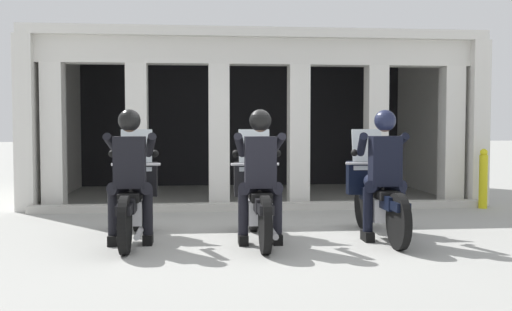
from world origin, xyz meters
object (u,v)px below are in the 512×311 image
(motorcycle_center, at_px, (258,199))
(motorcycle_right, at_px, (377,197))
(police_officer_center, at_px, (260,165))
(bollard_kerbside, at_px, (483,179))
(motorcycle_left, at_px, (133,199))
(police_officer_right, at_px, (384,163))
(police_officer_left, at_px, (130,165))

(motorcycle_center, xyz_separation_m, motorcycle_right, (1.51, 0.06, 0.00))
(police_officer_center, bearing_deg, bollard_kerbside, 47.44)
(motorcycle_left, distance_m, police_officer_right, 3.08)
(motorcycle_right, bearing_deg, police_officer_left, -160.49)
(bollard_kerbside, bearing_deg, motorcycle_right, -138.35)
(police_officer_center, height_order, motorcycle_right, police_officer_center)
(motorcycle_center, bearing_deg, motorcycle_right, 17.18)
(motorcycle_left, height_order, police_officer_center, police_officer_center)
(motorcycle_left, xyz_separation_m, police_officer_left, (-0.00, -0.28, 0.44))
(police_officer_center, bearing_deg, motorcycle_left, 179.67)
(motorcycle_center, distance_m, bollard_kerbside, 4.66)
(motorcycle_center, distance_m, police_officer_center, 0.52)
(motorcycle_left, xyz_separation_m, motorcycle_right, (3.03, -0.06, 0.00))
(bollard_kerbside, bearing_deg, police_officer_left, -156.00)
(police_officer_left, xyz_separation_m, bollard_kerbside, (5.56, 2.48, -0.44))
(motorcycle_left, height_order, bollard_kerbside, motorcycle_left)
(police_officer_left, bearing_deg, police_officer_right, 7.31)
(motorcycle_center, distance_m, police_officer_right, 1.59)
(police_officer_left, bearing_deg, bollard_kerbside, 32.42)
(motorcycle_right, relative_size, bollard_kerbside, 2.03)
(police_officer_center, height_order, bollard_kerbside, police_officer_center)
(motorcycle_left, height_order, motorcycle_center, same)
(motorcycle_left, height_order, police_officer_left, police_officer_left)
(motorcycle_left, bearing_deg, bollard_kerbside, 29.94)
(motorcycle_left, relative_size, police_officer_right, 1.29)
(motorcycle_center, bearing_deg, bollard_kerbside, 44.52)
(motorcycle_center, bearing_deg, police_officer_center, -75.53)
(police_officer_right, bearing_deg, police_officer_left, -165.85)
(bollard_kerbside, bearing_deg, motorcycle_left, -158.48)
(motorcycle_center, relative_size, motorcycle_right, 1.00)
(motorcycle_center, bearing_deg, police_officer_left, -159.24)
(motorcycle_center, xyz_separation_m, bollard_kerbside, (4.04, 2.32, -0.00))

